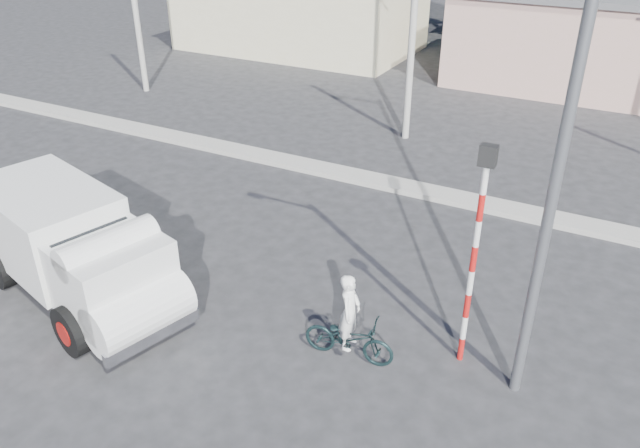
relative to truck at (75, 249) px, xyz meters
The scene contains 9 objects.
ground_plane 4.76m from the truck, ahead, with size 120.00×120.00×0.00m, color #27282A.
median 9.69m from the truck, 61.73° to the left, with size 40.00×0.80×0.16m, color #99968E.
truck is the anchor object (origin of this frame).
bicycle 6.00m from the truck, ahead, with size 0.61×1.76×0.92m, color black.
cyclist 5.97m from the truck, ahead, with size 0.57×0.37×1.55m, color white.
traffic_pole 8.11m from the truck, 14.26° to the left, with size 0.28×0.18×4.36m.
streetlight 9.58m from the truck, 10.88° to the left, with size 2.34×0.22×9.00m.
building_row 23.19m from the truck, 75.88° to the left, with size 37.80×7.30×4.44m.
utility_poles 14.97m from the truck, 57.96° to the left, with size 35.40×0.24×8.00m.
Camera 1 is at (5.17, -7.85, 8.00)m, focal length 35.00 mm.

